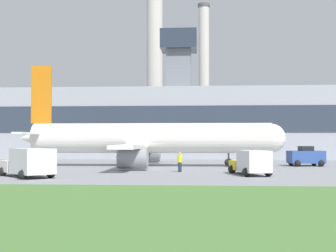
{
  "coord_description": "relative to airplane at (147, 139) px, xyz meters",
  "views": [
    {
      "loc": [
        5.41,
        -46.63,
        2.89
      ],
      "look_at": [
        1.84,
        2.69,
        4.28
      ],
      "focal_mm": 50.0,
      "sensor_mm": 36.0,
      "label": 1
    }
  ],
  "objects": [
    {
      "name": "airplane",
      "position": [
        0.0,
        0.0,
        0.0
      ],
      "size": [
        28.44,
        23.32,
        10.83
      ],
      "color": "white",
      "rests_on": "ground_plane"
    },
    {
      "name": "ground_crew_person",
      "position": [
        3.92,
        -8.31,
        -1.99
      ],
      "size": [
        0.5,
        0.5,
        1.76
      ],
      "color": "#23283D",
      "rests_on": "ground_plane"
    },
    {
      "name": "terminal_building",
      "position": [
        0.5,
        24.07,
        2.59
      ],
      "size": [
        65.62,
        13.04,
        19.87
      ],
      "color": "#9EA3AD",
      "rests_on": "ground_plane"
    },
    {
      "name": "fuel_truck",
      "position": [
        -7.24,
        -14.77,
        -1.8
      ],
      "size": [
        5.61,
        5.75,
        2.2
      ],
      "color": "white",
      "rests_on": "ground_plane"
    },
    {
      "name": "ground_plane",
      "position": [
        0.43,
        -2.69,
        -2.89
      ],
      "size": [
        400.0,
        400.0,
        0.0
      ],
      "primitive_type": "plane",
      "color": "gray"
    },
    {
      "name": "baggage_truck",
      "position": [
        9.78,
        -11.53,
        -1.9
      ],
      "size": [
        3.29,
        5.54,
        2.0
      ],
      "color": "yellow",
      "rests_on": "ground_plane"
    },
    {
      "name": "smokestack_right",
      "position": [
        6.33,
        48.24,
        12.85
      ],
      "size": [
        2.51,
        2.51,
        31.27
      ],
      "color": "beige",
      "rests_on": "ground_plane"
    },
    {
      "name": "smokestack_left",
      "position": [
        -4.07,
        48.55,
        19.07
      ],
      "size": [
        3.83,
        3.83,
        43.61
      ],
      "color": "beige",
      "rests_on": "ground_plane"
    },
    {
      "name": "pushback_tug",
      "position": [
        16.99,
        1.82,
        -1.91
      ],
      "size": [
        3.87,
        3.08,
        2.13
      ],
      "color": "#2D4C93",
      "rests_on": "ground_plane"
    }
  ]
}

